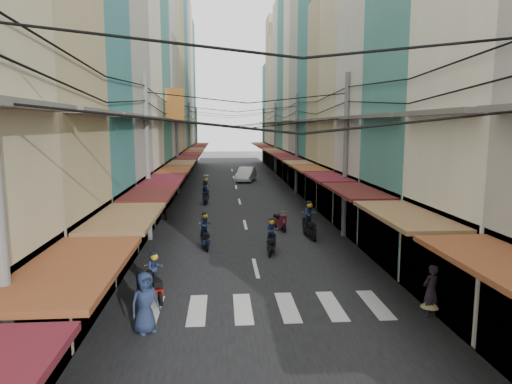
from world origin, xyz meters
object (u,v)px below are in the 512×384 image
traffic_sign (377,212)px  bicycle (437,263)px  market_umbrella (406,202)px  white_car (246,181)px

traffic_sign → bicycle: bearing=-23.6°
bicycle → market_umbrella: size_ratio=0.59×
white_car → market_umbrella: bearing=-65.8°
market_umbrella → white_car: bearing=101.3°
market_umbrella → traffic_sign: size_ratio=0.97×
white_car → market_umbrella: market_umbrella is taller
white_car → market_umbrella: 27.68m
white_car → bicycle: bearing=-64.5°
traffic_sign → market_umbrella: bearing=11.3°
white_car → bicycle: 29.00m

